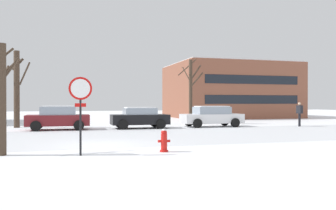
{
  "coord_description": "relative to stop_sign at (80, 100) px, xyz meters",
  "views": [
    {
      "loc": [
        -1.35,
        -14.28,
        1.74
      ],
      "look_at": [
        4.4,
        5.43,
        1.6
      ],
      "focal_mm": 37.31,
      "sensor_mm": 36.0,
      "label": 1
    }
  ],
  "objects": [
    {
      "name": "pedestrian_crossing",
      "position": [
        15.98,
        10.0,
        -0.79
      ],
      "size": [
        0.37,
        0.46,
        1.76
      ],
      "color": "black",
      "rests_on": "ground"
    },
    {
      "name": "parked_car_black",
      "position": [
        4.33,
        11.38,
        -1.08
      ],
      "size": [
        3.86,
        1.99,
        1.43
      ],
      "color": "black",
      "rests_on": "ground"
    },
    {
      "name": "road_surface",
      "position": [
        0.9,
        6.14,
        -1.81
      ],
      "size": [
        80.0,
        9.4,
        0.0
      ],
      "color": "silver",
      "rests_on": "ground"
    },
    {
      "name": "building_far_right",
      "position": [
        18.21,
        26.08,
        1.33
      ],
      "size": [
        13.47,
        11.19,
        6.3
      ],
      "color": "brown",
      "rests_on": "ground"
    },
    {
      "name": "parked_car_maroon",
      "position": [
        -0.96,
        11.57,
        -1.04
      ],
      "size": [
        3.9,
        2.1,
        1.53
      ],
      "color": "maroon",
      "rests_on": "ground"
    },
    {
      "name": "fire_hydrant",
      "position": [
        2.87,
        0.02,
        -1.41
      ],
      "size": [
        0.44,
        0.3,
        0.82
      ],
      "color": "red",
      "rests_on": "ground"
    },
    {
      "name": "stop_sign",
      "position": [
        0.0,
        0.0,
        0.0
      ],
      "size": [
        0.76,
        0.15,
        2.59
      ],
      "color": "black",
      "rests_on": "ground"
    },
    {
      "name": "ground_plane",
      "position": [
        0.9,
        2.44,
        -1.82
      ],
      "size": [
        120.0,
        120.0,
        0.0
      ],
      "primitive_type": "plane",
      "color": "white"
    },
    {
      "name": "parked_car_white",
      "position": [
        9.63,
        11.42,
        -1.06
      ],
      "size": [
        4.4,
        1.99,
        1.5
      ],
      "color": "white",
      "rests_on": "ground"
    },
    {
      "name": "tree_far_mid",
      "position": [
        9.31,
        14.91,
        1.04
      ],
      "size": [
        1.83,
        1.61,
        5.41
      ],
      "color": "#423326",
      "rests_on": "ground"
    },
    {
      "name": "tree_far_left",
      "position": [
        -3.78,
        14.35,
        0.99
      ],
      "size": [
        1.86,
        1.64,
        5.34
      ],
      "color": "#423326",
      "rests_on": "ground"
    },
    {
      "name": "tree_near_corner",
      "position": [
        -2.52,
        0.77,
        0.15
      ],
      "size": [
        1.69,
        1.28,
        3.72
      ],
      "color": "#423326",
      "rests_on": "ground"
    }
  ]
}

